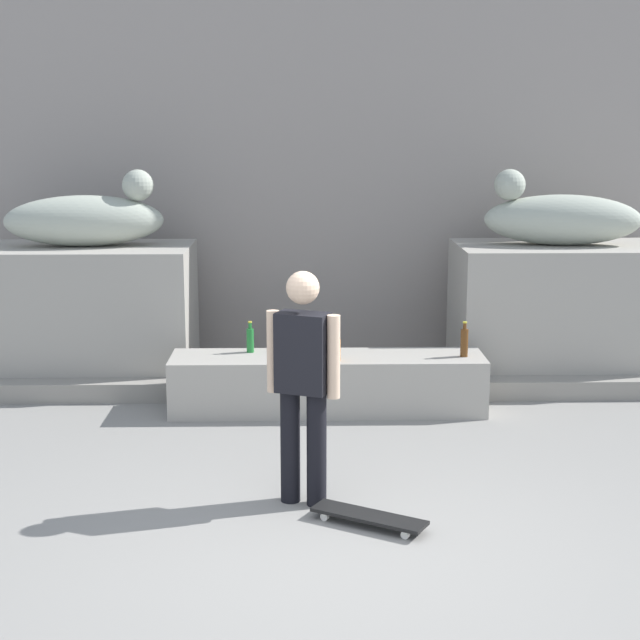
% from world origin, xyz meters
% --- Properties ---
extents(ground_plane, '(40.00, 40.00, 0.00)m').
position_xyz_m(ground_plane, '(0.00, 0.00, 0.00)').
color(ground_plane, gray).
extents(facade_wall, '(9.58, 0.60, 5.45)m').
position_xyz_m(facade_wall, '(0.00, 5.44, 2.73)').
color(facade_wall, gray).
rests_on(facade_wall, ground_plane).
extents(pedestal_left, '(2.14, 1.25, 1.41)m').
position_xyz_m(pedestal_left, '(-2.45, 4.16, 0.71)').
color(pedestal_left, '#A39E93').
rests_on(pedestal_left, ground_plane).
extents(pedestal_right, '(2.14, 1.25, 1.41)m').
position_xyz_m(pedestal_right, '(2.45, 4.16, 0.71)').
color(pedestal_right, '#A39E93').
rests_on(pedestal_right, ground_plane).
extents(statue_reclining_left, '(1.65, 0.74, 0.78)m').
position_xyz_m(statue_reclining_left, '(-2.41, 4.16, 1.70)').
color(statue_reclining_left, '#AAB2A1').
rests_on(statue_reclining_left, pedestal_left).
extents(statue_reclining_right, '(1.65, 0.74, 0.78)m').
position_xyz_m(statue_reclining_right, '(2.41, 4.16, 1.70)').
color(statue_reclining_right, '#AAB2A1').
rests_on(statue_reclining_right, pedestal_right).
extents(ledge_block, '(2.92, 0.66, 0.53)m').
position_xyz_m(ledge_block, '(0.00, 3.01, 0.26)').
color(ledge_block, '#A39E93').
rests_on(ledge_block, ground_plane).
extents(skater, '(0.51, 0.32, 1.67)m').
position_xyz_m(skater, '(-0.23, 0.78, 0.92)').
color(skater, black).
rests_on(skater, ground_plane).
extents(skateboard, '(0.79, 0.58, 0.08)m').
position_xyz_m(skateboard, '(0.20, 0.37, 0.06)').
color(skateboard, black).
rests_on(skateboard, ground_plane).
extents(bottle_brown, '(0.07, 0.07, 0.33)m').
position_xyz_m(bottle_brown, '(1.26, 2.96, 0.67)').
color(bottle_brown, '#593314').
rests_on(bottle_brown, ledge_block).
extents(bottle_green, '(0.07, 0.07, 0.30)m').
position_xyz_m(bottle_green, '(-0.73, 3.17, 0.65)').
color(bottle_green, '#1E722D').
rests_on(bottle_green, ledge_block).
extents(bottle_orange, '(0.07, 0.07, 0.27)m').
position_xyz_m(bottle_orange, '(0.08, 2.82, 0.64)').
color(bottle_orange, orange).
rests_on(bottle_orange, ledge_block).
extents(stair_step, '(7.04, 0.50, 0.19)m').
position_xyz_m(stair_step, '(0.00, 3.51, 0.09)').
color(stair_step, gray).
rests_on(stair_step, ground_plane).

